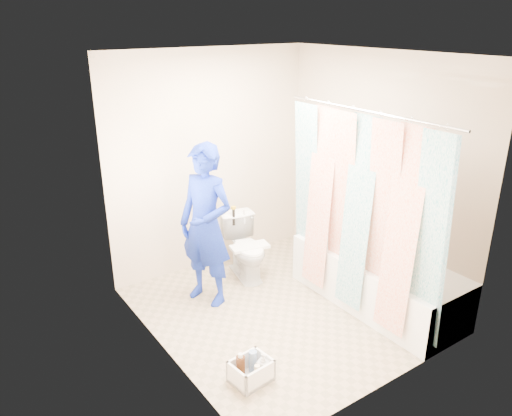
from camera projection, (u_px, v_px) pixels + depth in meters
floor at (281, 310)px, 4.88m from camera, size 2.60×2.60×0.00m
ceiling at (287, 54)px, 4.01m from camera, size 2.40×2.60×0.02m
wall_back at (211, 162)px, 5.44m from camera, size 2.40×0.02×2.40m
wall_front at (399, 246)px, 3.45m from camera, size 2.40×0.02×2.40m
wall_left at (160, 224)px, 3.81m from camera, size 0.02×2.60×2.40m
wall_right at (377, 172)px, 5.08m from camera, size 0.02×2.60×2.40m
bathtub at (377, 279)px, 4.91m from camera, size 0.70×1.75×0.50m
curtain_rod at (367, 111)px, 4.12m from camera, size 0.02×1.90×0.02m
shower_curtain at (358, 215)px, 4.46m from camera, size 0.06×1.75×1.80m
toilet at (246, 248)px, 5.42m from camera, size 0.50×0.72×0.67m
tank_lid at (250, 247)px, 5.31m from camera, size 0.44×0.26×0.03m
tank_internals at (236, 215)px, 5.44m from camera, size 0.16×0.06×0.22m
plumber at (206, 226)px, 4.78m from camera, size 0.58×0.69×1.61m
cleaning_caddy at (252, 371)px, 3.91m from camera, size 0.33×0.27×0.23m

